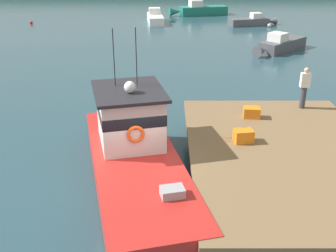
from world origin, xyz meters
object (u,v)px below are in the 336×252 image
at_px(crate_stack_mid_dock, 250,112).
at_px(crate_stack_near_edge, 242,136).
at_px(moored_boat_outer_mooring, 278,44).
at_px(mooring_buoy_inshore, 267,25).
at_px(deckhand_by_the_boat, 302,87).
at_px(main_fishing_boat, 132,156).
at_px(moored_boat_near_channel, 153,18).
at_px(mooring_buoy_spare_mooring, 29,22).
at_px(moored_boat_off_the_point, 250,21).
at_px(moored_boat_mid_harbor, 197,10).

height_order(crate_stack_mid_dock, crate_stack_near_edge, crate_stack_near_edge).
distance_m(moored_boat_outer_mooring, mooring_buoy_inshore, 9.44).
height_order(deckhand_by_the_boat, mooring_buoy_inshore, deckhand_by_the_boat).
distance_m(main_fishing_boat, crate_stack_mid_dock, 4.99).
distance_m(deckhand_by_the_boat, moored_boat_near_channel, 27.05).
relative_size(moored_boat_outer_mooring, mooring_buoy_spare_mooring, 14.32).
height_order(moored_boat_outer_mooring, moored_boat_near_channel, moored_boat_outer_mooring).
xyz_separation_m(crate_stack_near_edge, moored_boat_near_channel, (-3.74, 29.24, -0.94)).
bearing_deg(mooring_buoy_inshore, deckhand_by_the_boat, -99.95).
bearing_deg(moored_boat_off_the_point, deckhand_by_the_boat, -96.37).
bearing_deg(moored_boat_mid_harbor, crate_stack_mid_dock, -90.52).
bearing_deg(moored_boat_outer_mooring, mooring_buoy_inshore, 81.66).
bearing_deg(moored_boat_near_channel, deckhand_by_the_boat, -75.95).
xyz_separation_m(main_fishing_boat, moored_boat_off_the_point, (9.07, 28.21, -0.61)).
height_order(deckhand_by_the_boat, moored_boat_near_channel, deckhand_by_the_boat).
bearing_deg(moored_boat_off_the_point, moored_boat_mid_harbor, 126.92).
bearing_deg(crate_stack_near_edge, moored_boat_mid_harbor, 88.41).
xyz_separation_m(crate_stack_mid_dock, deckhand_by_the_boat, (2.16, 0.98, 0.66)).
distance_m(crate_stack_mid_dock, mooring_buoy_spare_mooring, 30.96).
distance_m(crate_stack_near_edge, mooring_buoy_inshore, 27.63).
xyz_separation_m(moored_boat_near_channel, mooring_buoy_inshore, (10.71, -2.53, -0.30)).
xyz_separation_m(moored_boat_mid_harbor, moored_boat_near_channel, (-4.67, -4.47, -0.09)).
height_order(mooring_buoy_inshore, mooring_buoy_spare_mooring, mooring_buoy_inshore).
relative_size(crate_stack_mid_dock, moored_boat_outer_mooring, 0.13).
distance_m(crate_stack_near_edge, mooring_buoy_spare_mooring, 32.40).
xyz_separation_m(moored_boat_near_channel, mooring_buoy_spare_mooring, (-11.95, -0.91, -0.30)).
distance_m(deckhand_by_the_boat, moored_boat_off_the_point, 24.73).
bearing_deg(crate_stack_mid_dock, deckhand_by_the_boat, 24.34).
distance_m(main_fishing_boat, moored_boat_mid_harbor, 34.64).
xyz_separation_m(main_fishing_boat, mooring_buoy_spare_mooring, (-12.16, 28.97, -0.85)).
relative_size(main_fishing_boat, moored_boat_outer_mooring, 2.16).
bearing_deg(deckhand_by_the_boat, mooring_buoy_spare_mooring, 126.19).
bearing_deg(deckhand_by_the_boat, crate_stack_near_edge, -132.82).
bearing_deg(moored_boat_off_the_point, mooring_buoy_spare_mooring, 177.93).
bearing_deg(moored_boat_mid_harbor, deckhand_by_the_boat, -86.49).
xyz_separation_m(deckhand_by_the_boat, mooring_buoy_inshore, (4.15, 23.67, -1.89)).
bearing_deg(moored_boat_off_the_point, crate_stack_mid_dock, -100.88).
bearing_deg(mooring_buoy_inshore, mooring_buoy_spare_mooring, 175.90).
bearing_deg(moored_boat_outer_mooring, crate_stack_mid_dock, -107.91).
bearing_deg(deckhand_by_the_boat, mooring_buoy_inshore, 80.05).
relative_size(main_fishing_boat, moored_boat_mid_harbor, 1.55).
distance_m(moored_boat_outer_mooring, moored_boat_mid_harbor, 16.99).
bearing_deg(mooring_buoy_spare_mooring, moored_boat_mid_harbor, 17.93).
relative_size(crate_stack_mid_dock, crate_stack_near_edge, 1.00).
bearing_deg(mooring_buoy_spare_mooring, moored_boat_off_the_point, -2.07).
bearing_deg(moored_boat_mid_harbor, mooring_buoy_inshore, -49.26).
bearing_deg(moored_boat_near_channel, moored_boat_mid_harbor, 43.72).
bearing_deg(moored_boat_off_the_point, main_fishing_boat, -107.84).
bearing_deg(crate_stack_near_edge, moored_boat_outer_mooring, 72.13).
height_order(crate_stack_mid_dock, mooring_buoy_spare_mooring, crate_stack_mid_dock).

